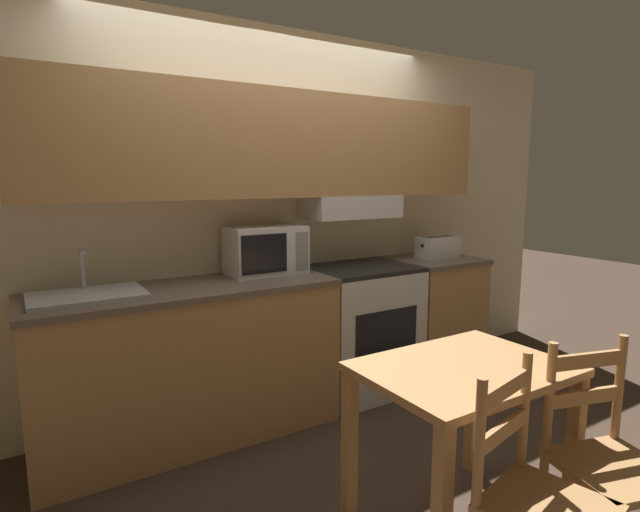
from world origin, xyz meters
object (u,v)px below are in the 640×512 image
Objects in this scene: stove_range at (361,329)px; dining_table at (463,395)px; sink_basin at (87,295)px; chair_right_of_table at (607,464)px; toaster at (438,247)px; chair_left_of_table at (537,505)px; microwave at (266,250)px.

stove_range reaches higher than dining_table.
sink_basin is 2.51m from chair_right_of_table.
dining_table is (1.29, -1.41, -0.32)m from sink_basin.
toaster reaches higher than stove_range.
toaster is at bearing 40.98° from chair_left_of_table.
stove_range is at bearing 58.40° from chair_left_of_table.
dining_table is at bearing -131.29° from toaster.
sink_basin reaches higher than toaster.
stove_range is 0.93m from toaster.
toaster is 2.54m from sink_basin.
microwave reaches higher than toaster.
dining_table is (-0.50, -1.41, 0.16)m from stove_range.
chair_left_of_table and chair_right_of_table have the same top height.
toaster is 0.36× the size of chair_right_of_table.
toaster is (0.75, 0.01, 0.55)m from stove_range.
microwave is 0.88× the size of sink_basin.
microwave reaches higher than sink_basin.
stove_range reaches higher than chair_left_of_table.
sink_basin is at bearing 132.41° from dining_table.
sink_basin is at bearing -179.80° from toaster.
microwave reaches higher than chair_left_of_table.
chair_left_of_table is at bearing -88.77° from microwave.
microwave is at bearing 175.68° from toaster.
sink_basin is (-1.09, -0.12, -0.14)m from microwave.
sink_basin is (-2.54, -0.01, -0.07)m from toaster.
toaster reaches higher than chair_left_of_table.
sink_basin is at bearing 108.39° from chair_left_of_table.
dining_table is (-1.25, -1.42, -0.39)m from toaster.
dining_table is at bearing -109.39° from stove_range.
sink_basin is 0.65× the size of dining_table.
toaster is at bearing 0.57° from stove_range.
chair_right_of_table is at bearing -96.19° from stove_range.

